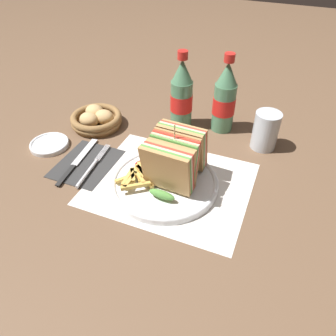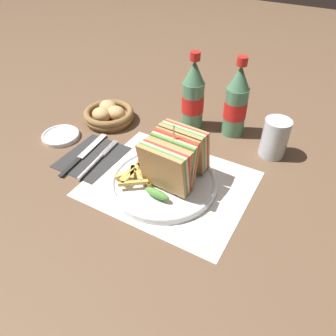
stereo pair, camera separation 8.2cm
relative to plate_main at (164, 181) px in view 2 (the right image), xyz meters
name	(u,v)px [view 2 (the right image)]	position (x,y,z in m)	size (l,w,h in m)	color
ground_plane	(170,188)	(0.02, 0.00, -0.01)	(4.00, 4.00, 0.00)	brown
placemat	(169,184)	(0.01, 0.01, -0.01)	(0.40, 0.32, 0.00)	silver
plate_main	(164,181)	(0.00, 0.00, 0.00)	(0.27, 0.27, 0.02)	white
club_sandwich	(174,159)	(0.02, 0.02, 0.07)	(0.12, 0.19, 0.16)	tan
fries_pile	(136,174)	(-0.06, -0.03, 0.02)	(0.10, 0.11, 0.02)	gold
ketchup_blob	(145,163)	(-0.07, 0.02, 0.02)	(0.04, 0.04, 0.02)	maroon
napkin	(91,158)	(-0.23, -0.01, -0.01)	(0.15, 0.18, 0.00)	#2D2D2D
fork	(95,162)	(-0.20, -0.02, 0.00)	(0.03, 0.19, 0.01)	silver
knife	(84,154)	(-0.26, -0.01, 0.00)	(0.04, 0.21, 0.00)	black
coke_bottle_near	(193,97)	(-0.06, 0.28, 0.09)	(0.07, 0.07, 0.24)	#4C7F5B
coke_bottle_far	(236,103)	(0.06, 0.31, 0.09)	(0.07, 0.07, 0.24)	#4C7F5B
glass_near	(275,138)	(0.20, 0.26, 0.04)	(0.07, 0.07, 0.11)	silver
bread_basket	(109,115)	(-0.31, 0.18, 0.01)	(0.16, 0.16, 0.06)	olive
side_saucer	(61,136)	(-0.38, 0.03, 0.00)	(0.11, 0.11, 0.01)	white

